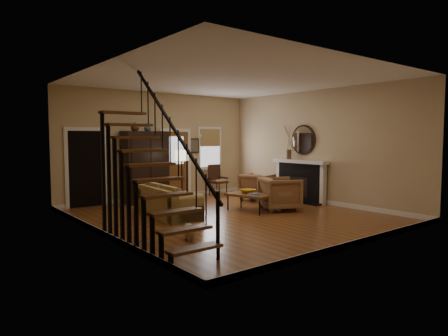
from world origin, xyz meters
TOP-DOWN VIEW (x-y plane):
  - room at (-0.41, 1.76)m, footprint 7.00×7.33m
  - staircase at (-2.78, -1.30)m, footprint 0.94×2.80m
  - fireplace at (3.13, 0.50)m, footprint 0.33×1.95m
  - armoire at (-0.70, 3.15)m, footprint 1.30×0.60m
  - vase_a at (-1.05, 3.05)m, footprint 0.24×0.24m
  - vase_b at (-0.65, 3.05)m, footprint 0.20×0.20m
  - sofa at (-1.23, 0.87)m, footprint 0.97×1.99m
  - coffee_table at (0.80, 0.19)m, footprint 0.91×1.30m
  - bowl at (0.85, 0.34)m, footprint 0.41×0.41m
  - books at (0.68, -0.11)m, footprint 0.22×0.30m
  - armchair_left at (1.53, -0.18)m, footprint 1.25×1.24m
  - armchair_right at (2.19, 1.42)m, footprint 1.14×1.13m
  - floor_lamp at (-0.15, 2.01)m, footprint 0.45×0.45m
  - side_chair at (1.85, 2.95)m, footprint 0.54×0.54m
  - dog at (-2.03, -1.28)m, footprint 0.37×0.46m

SIDE VIEW (x-z plane):
  - dog at x=-2.03m, z-range 0.00..0.29m
  - coffee_table at x=0.80m, z-range 0.00..0.46m
  - sofa at x=-1.23m, z-range 0.00..0.72m
  - armchair_right at x=2.19m, z-range 0.00..0.82m
  - armchair_left at x=1.53m, z-range 0.00..0.87m
  - books at x=0.68m, z-range 0.46..0.51m
  - bowl at x=0.85m, z-range 0.46..0.56m
  - side_chair at x=1.85m, z-range 0.00..1.02m
  - fireplace at x=3.13m, z-range -0.41..1.89m
  - floor_lamp at x=-0.15m, z-range 0.00..1.57m
  - armoire at x=-0.70m, z-range 0.00..2.10m
  - room at x=-0.41m, z-range -0.14..3.16m
  - staircase at x=-2.78m, z-range 0.00..3.20m
  - vase_b at x=-0.65m, z-range 2.10..2.31m
  - vase_a at x=-1.05m, z-range 2.10..2.35m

